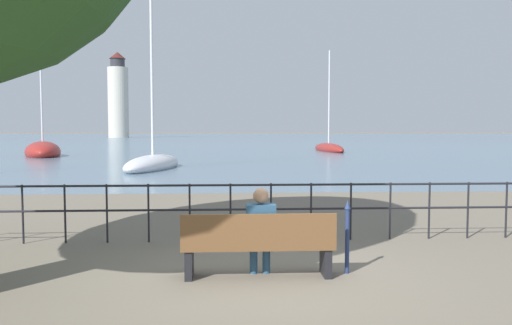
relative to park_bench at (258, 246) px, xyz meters
The scene contains 10 objects.
ground_plane 0.45m from the park_bench, 90.00° to the left, with size 1000.00×1000.00×0.00m, color #706656.
harbor_water 159.15m from the park_bench, 90.00° to the left, with size 600.00×300.00×0.01m.
park_bench is the anchor object (origin of this frame).
seated_person_left 0.25m from the park_bench, 65.39° to the left, with size 0.40×0.35×1.22m.
promenade_railing 2.29m from the park_bench, 90.00° to the left, with size 11.04×0.04×1.05m.
closed_umbrella 1.27m from the park_bench, ahead, with size 0.09×0.09×1.03m.
sailboat_1 41.33m from the park_bench, 77.24° to the left, with size 2.09×8.93×9.82m.
sailboat_2 35.57m from the park_bench, 114.31° to the left, with size 4.55×6.79×13.31m.
sailboat_3 19.80m from the park_bench, 102.57° to the left, with size 3.01×6.93×12.72m.
harbor_lighthouse 133.29m from the park_bench, 103.00° to the left, with size 5.40×5.40×22.81m.
Camera 1 is at (-0.40, -6.73, 2.01)m, focal length 35.00 mm.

